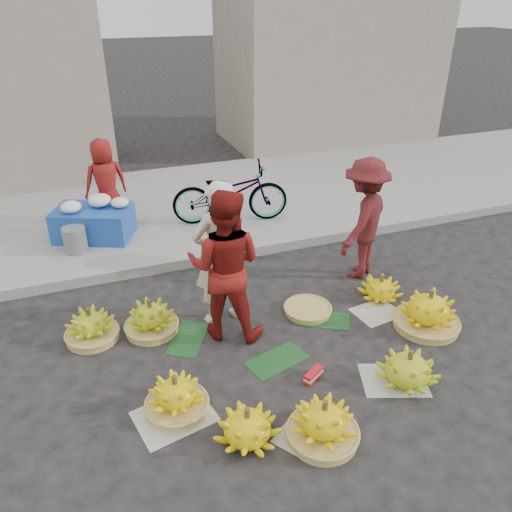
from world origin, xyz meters
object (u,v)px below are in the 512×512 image
object	(u,v)px
flower_table	(94,221)
bicycle	(230,193)
vendor_cream	(219,255)
banana_bunch_0	(176,396)
banana_bunch_4	(428,311)

from	to	relation	value
flower_table	bicycle	world-z (taller)	bicycle
vendor_cream	bicycle	world-z (taller)	vendor_cream
banana_bunch_0	banana_bunch_4	distance (m)	3.05
vendor_cream	flower_table	xyz separation A→B (m)	(-1.23, 2.61, -0.49)
banana_bunch_4	vendor_cream	distance (m)	2.51
banana_bunch_4	vendor_cream	bearing A→B (deg)	155.95
vendor_cream	banana_bunch_0	bearing A→B (deg)	47.03
banana_bunch_4	bicycle	size ratio (longest dim) A/B	0.43
flower_table	bicycle	size ratio (longest dim) A/B	0.70
banana_bunch_4	bicycle	xyz separation A→B (m)	(-1.30, 3.44, 0.39)
banana_bunch_0	flower_table	size ratio (longest dim) A/B	0.47
banana_bunch_4	bicycle	world-z (taller)	bicycle
flower_table	banana_bunch_4	bearing A→B (deg)	-22.12
vendor_cream	banana_bunch_4	bearing A→B (deg)	146.13
vendor_cream	flower_table	distance (m)	2.93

